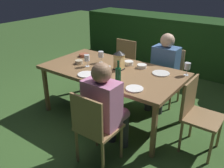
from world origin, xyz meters
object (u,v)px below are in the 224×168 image
at_px(lantern_centerpiece, 119,59).
at_px(plate_c, 86,74).
at_px(bowl_olives, 129,63).
at_px(chair_side_left_b, 95,126).
at_px(wine_glass_c, 87,58).
at_px(person_in_blue, 163,68).
at_px(plate_a, 134,89).
at_px(person_in_pink, 106,106).
at_px(wine_glass_a, 101,55).
at_px(green_bottle_on_table, 118,76).
at_px(chair_side_right_b, 168,73).
at_px(plate_b, 161,73).
at_px(bowl_bread, 79,62).
at_px(chair_head_far, 198,113).
at_px(wine_glass_b, 187,67).
at_px(bowl_salad, 142,66).
at_px(wine_glass_d, 108,70).
at_px(bowl_dip, 84,55).
at_px(chair_side_right_a, 122,63).

bearing_deg(lantern_centerpiece, plate_c, -118.88).
bearing_deg(lantern_centerpiece, bowl_olives, 87.40).
bearing_deg(lantern_centerpiece, chair_side_left_b, -69.83).
bearing_deg(wine_glass_c, chair_side_left_b, -45.40).
bearing_deg(person_in_blue, plate_a, -82.46).
distance_m(person_in_pink, wine_glass_a, 1.13).
bearing_deg(green_bottle_on_table, chair_side_right_b, 85.89).
bearing_deg(plate_b, bowl_bread, -163.32).
relative_size(chair_head_far, plate_b, 3.82).
height_order(lantern_centerpiece, wine_glass_c, lantern_centerpiece).
bearing_deg(person_in_pink, green_bottle_on_table, 104.06).
height_order(chair_side_right_b, plate_b, chair_side_right_b).
relative_size(chair_head_far, wine_glass_a, 5.15).
bearing_deg(chair_side_right_b, wine_glass_c, -127.40).
height_order(chair_side_right_b, wine_glass_b, wine_glass_b).
relative_size(chair_head_far, plate_a, 4.30).
distance_m(bowl_bread, bowl_salad, 0.91).
distance_m(person_in_blue, wine_glass_d, 1.08).
height_order(bowl_salad, bowl_dip, bowl_salad).
xyz_separation_m(lantern_centerpiece, bowl_bread, (-0.60, -0.15, -0.12)).
bearing_deg(wine_glass_c, bowl_dip, 137.85).
bearing_deg(plate_b, wine_glass_b, 27.69).
distance_m(wine_glass_a, bowl_salad, 0.62).
distance_m(wine_glass_b, wine_glass_d, 1.02).
bearing_deg(plate_c, bowl_salad, 55.27).
xyz_separation_m(person_in_blue, bowl_dip, (-1.12, -0.52, 0.13)).
bearing_deg(plate_a, bowl_dip, 156.39).
xyz_separation_m(chair_side_right_b, green_bottle_on_table, (-0.09, -1.26, 0.36)).
distance_m(chair_head_far, wine_glass_d, 1.16).
height_order(person_in_blue, bowl_salad, person_in_blue).
height_order(chair_side_right_b, bowl_bread, chair_side_right_b).
bearing_deg(wine_glass_b, plate_a, -113.31).
distance_m(wine_glass_a, bowl_olives, 0.42).
xyz_separation_m(plate_c, bowl_dip, (-0.54, 0.56, 0.02)).
bearing_deg(chair_side_left_b, chair_side_right_b, 90.00).
bearing_deg(chair_side_right_a, bowl_salad, -40.19).
xyz_separation_m(wine_glass_c, bowl_salad, (0.65, 0.40, -0.09)).
distance_m(wine_glass_a, wine_glass_d, 0.62).
bearing_deg(green_bottle_on_table, bowl_olives, 111.67).
xyz_separation_m(person_in_pink, bowl_olives, (-0.34, 0.99, 0.13)).
relative_size(wine_glass_c, plate_c, 0.74).
height_order(chair_side_right_a, wine_glass_b, wine_glass_b).
xyz_separation_m(chair_side_left_b, chair_head_far, (0.78, 0.91, 0.00)).
relative_size(chair_side_right_b, chair_head_far, 1.00).
distance_m(chair_side_right_b, green_bottle_on_table, 1.31).
height_order(bowl_bread, bowl_dip, bowl_bread).
height_order(chair_side_left_b, wine_glass_a, wine_glass_a).
height_order(green_bottle_on_table, wine_glass_d, green_bottle_on_table).
relative_size(wine_glass_b, plate_c, 0.74).
xyz_separation_m(wine_glass_d, bowl_dip, (-0.84, 0.50, -0.09)).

